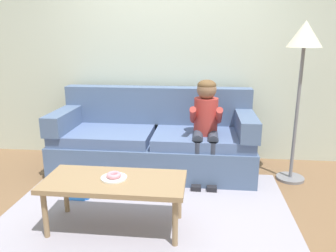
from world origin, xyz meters
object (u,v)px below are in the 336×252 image
(donut, at_px, (114,175))
(toy_controller, at_px, (78,197))
(person_child, at_px, (206,121))
(floor_lamp, at_px, (303,50))
(coffee_table, at_px, (115,185))
(couch, at_px, (154,142))

(donut, xyz_separation_m, toy_controller, (-0.49, 0.43, -0.44))
(person_child, height_order, floor_lamp, floor_lamp)
(coffee_table, height_order, donut, donut)
(couch, distance_m, coffee_table, 1.30)
(person_child, bearing_deg, donut, -124.34)
(couch, bearing_deg, floor_lamp, -4.87)
(floor_lamp, bearing_deg, coffee_table, -145.43)
(coffee_table, relative_size, floor_lamp, 0.67)
(couch, height_order, coffee_table, couch)
(floor_lamp, bearing_deg, person_child, -175.46)
(donut, relative_size, floor_lamp, 0.07)
(coffee_table, distance_m, toy_controller, 0.76)
(person_child, relative_size, floor_lamp, 0.65)
(couch, xyz_separation_m, coffee_table, (-0.13, -1.29, 0.05))
(coffee_table, distance_m, floor_lamp, 2.28)
(person_child, xyz_separation_m, toy_controller, (-1.22, -0.64, -0.65))
(coffee_table, bearing_deg, toy_controller, 138.21)
(couch, height_order, floor_lamp, floor_lamp)
(person_child, bearing_deg, floor_lamp, 4.54)
(person_child, distance_m, floor_lamp, 1.21)
(toy_controller, distance_m, floor_lamp, 2.68)
(person_child, distance_m, toy_controller, 1.52)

